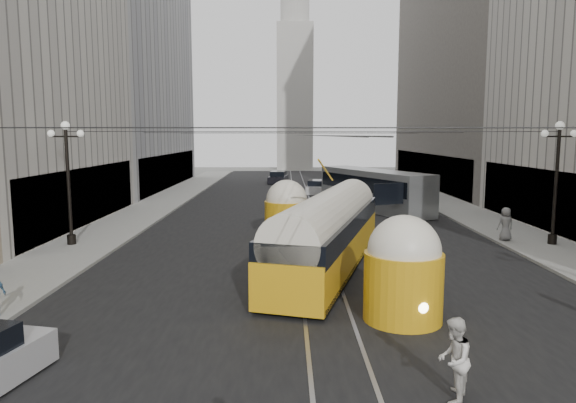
{
  "coord_description": "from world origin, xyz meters",
  "views": [
    {
      "loc": [
        -1.32,
        -8.36,
        5.83
      ],
      "look_at": [
        -1.28,
        13.03,
        3.05
      ],
      "focal_mm": 32.0,
      "sensor_mm": 36.0,
      "label": 1
    }
  ],
  "objects_px": {
    "pedestrian_sidewalk_right": "(506,224)",
    "pedestrian_crossing_b": "(454,360)",
    "streetcar": "(329,231)",
    "city_bus": "(373,188)"
  },
  "relations": [
    {
      "from": "streetcar",
      "to": "city_bus",
      "type": "bearing_deg",
      "value": 74.65
    },
    {
      "from": "pedestrian_sidewalk_right",
      "to": "city_bus",
      "type": "bearing_deg",
      "value": -77.45
    },
    {
      "from": "city_bus",
      "to": "pedestrian_sidewalk_right",
      "type": "height_order",
      "value": "city_bus"
    },
    {
      "from": "streetcar",
      "to": "city_bus",
      "type": "height_order",
      "value": "streetcar"
    },
    {
      "from": "streetcar",
      "to": "city_bus",
      "type": "xyz_separation_m",
      "value": [
        4.93,
        17.95,
        0.04
      ]
    },
    {
      "from": "pedestrian_sidewalk_right",
      "to": "pedestrian_crossing_b",
      "type": "bearing_deg",
      "value": 54.41
    },
    {
      "from": "city_bus",
      "to": "pedestrian_sidewalk_right",
      "type": "xyz_separation_m",
      "value": [
        5.07,
        -12.58,
        -0.66
      ]
    },
    {
      "from": "streetcar",
      "to": "city_bus",
      "type": "relative_size",
      "value": 1.18
    },
    {
      "from": "city_bus",
      "to": "pedestrian_crossing_b",
      "type": "height_order",
      "value": "city_bus"
    },
    {
      "from": "pedestrian_crossing_b",
      "to": "pedestrian_sidewalk_right",
      "type": "bearing_deg",
      "value": 179.85
    }
  ]
}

